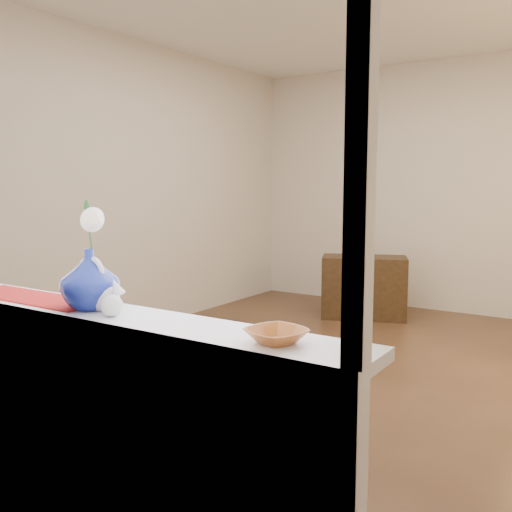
{
  "coord_description": "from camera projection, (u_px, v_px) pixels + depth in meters",
  "views": [
    {
      "loc": [
        1.64,
        -3.77,
        1.38
      ],
      "look_at": [
        0.07,
        -1.4,
        1.02
      ],
      "focal_mm": 40.0,
      "sensor_mm": 36.0,
      "label": 1
    }
  ],
  "objects": [
    {
      "name": "ground",
      "position": [
        352.0,
        373.0,
        4.19
      ],
      "size": [
        5.0,
        5.0,
        0.0
      ],
      "primitive_type": "plane",
      "color": "#3C2518",
      "rests_on": "ground"
    },
    {
      "name": "wall_back",
      "position": [
        451.0,
        187.0,
        6.09
      ],
      "size": [
        4.5,
        0.1,
        2.7
      ],
      "primitive_type": "cube",
      "color": "beige",
      "rests_on": "ground"
    },
    {
      "name": "wall_front",
      "position": [
        62.0,
        193.0,
        1.95
      ],
      "size": [
        4.5,
        0.1,
        2.7
      ],
      "primitive_type": "cube",
      "color": "beige",
      "rests_on": "ground"
    },
    {
      "name": "wall_left",
      "position": [
        129.0,
        188.0,
        5.25
      ],
      "size": [
        0.1,
        5.0,
        2.7
      ],
      "primitive_type": "cube",
      "color": "beige",
      "rests_on": "ground"
    },
    {
      "name": "window_apron",
      "position": [
        81.0,
        441.0,
        2.1
      ],
      "size": [
        2.2,
        0.08,
        0.88
      ],
      "primitive_type": "cube",
      "color": "white",
      "rests_on": "ground"
    },
    {
      "name": "windowsill",
      "position": [
        96.0,
        314.0,
        2.11
      ],
      "size": [
        2.2,
        0.26,
        0.04
      ],
      "primitive_type": "cube",
      "color": "white",
      "rests_on": "window_apron"
    },
    {
      "name": "window_frame",
      "position": [
        65.0,
        89.0,
        1.93
      ],
      "size": [
        2.22,
        0.06,
        1.6
      ],
      "primitive_type": null,
      "color": "white",
      "rests_on": "windowsill"
    },
    {
      "name": "runner",
      "position": [
        32.0,
        297.0,
        2.32
      ],
      "size": [
        0.7,
        0.2,
        0.01
      ],
      "primitive_type": "cube",
      "color": "maroon",
      "rests_on": "windowsill"
    },
    {
      "name": "swan",
      "position": [
        101.0,
        285.0,
        2.08
      ],
      "size": [
        0.23,
        0.13,
        0.19
      ],
      "primitive_type": null,
      "rotation": [
        0.0,
        0.0,
        0.16
      ],
      "color": "silver",
      "rests_on": "windowsill"
    },
    {
      "name": "blue_vase",
      "position": [
        90.0,
        275.0,
        2.1
      ],
      "size": [
        0.28,
        0.28,
        0.26
      ],
      "primitive_type": "imported",
      "rotation": [
        0.0,
        0.0,
        0.14
      ],
      "color": "navy",
      "rests_on": "windowsill"
    },
    {
      "name": "lily",
      "position": [
        87.0,
        213.0,
        2.07
      ],
      "size": [
        0.14,
        0.08,
        0.19
      ],
      "primitive_type": null,
      "color": "white",
      "rests_on": "blue_vase"
    },
    {
      "name": "paperweight",
      "position": [
        112.0,
        306.0,
        1.99
      ],
      "size": [
        0.09,
        0.09,
        0.08
      ],
      "primitive_type": "sphere",
      "rotation": [
        0.0,
        0.0,
        -0.16
      ],
      "color": "silver",
      "rests_on": "windowsill"
    },
    {
      "name": "amber_dish",
      "position": [
        276.0,
        337.0,
        1.66
      ],
      "size": [
        0.18,
        0.18,
        0.04
      ],
      "primitive_type": "imported",
      "rotation": [
        0.0,
        0.0,
        -0.29
      ],
      "color": "#A35724",
      "rests_on": "windowsill"
    },
    {
      "name": "side_table",
      "position": [
        364.0,
        287.0,
        5.93
      ],
      "size": [
        0.95,
        0.73,
        0.64
      ],
      "primitive_type": "cube",
      "rotation": [
        0.0,
        0.0,
        0.41
      ],
      "color": "black",
      "rests_on": "ground"
    }
  ]
}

